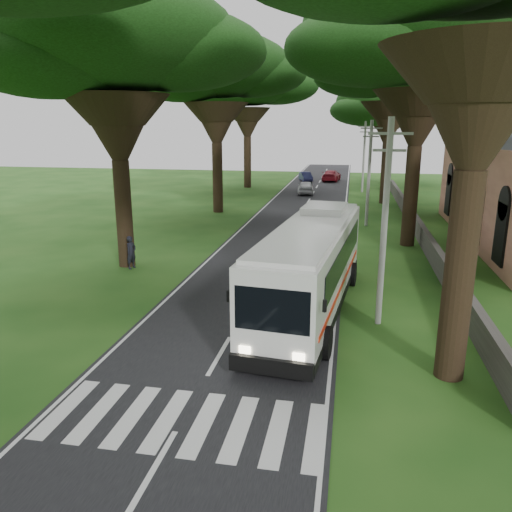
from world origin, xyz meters
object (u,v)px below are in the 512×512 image
Objects in this scene: pole_mid at (369,172)px; coach_bus at (311,265)px; pole_far at (364,156)px; distant_car_c at (331,175)px; pole_near at (385,221)px; distant_car_b at (306,177)px; pedestrian at (131,252)px; distant_car_a at (306,187)px.

pole_mid is 0.62× the size of coach_bus.
distant_car_c is at bearing 110.35° from pole_far.
pole_near is 40.00m from pole_far.
coach_bus is at bearing -94.09° from pole_far.
pole_near is at bearing -90.00° from pole_far.
pole_near is 2.13× the size of distant_car_b.
pedestrian is at bearing 156.99° from pole_near.
distant_car_c is (-4.00, 50.78, -3.40)m from pole_near.
distant_car_b is (-7.47, 49.98, -3.53)m from pole_near.
pole_near is 20.00m from pole_mid.
distant_car_a is at bearing -154.93° from pole_far.
pole_near is at bearing -11.69° from coach_bus.
pole_near is 1.85× the size of distant_car_a.
pedestrian is (-10.20, 4.63, -1.12)m from coach_bus.
pole_mid is at bearing 87.64° from coach_bus.
pole_mid is at bearing -90.00° from pole_far.
pole_mid is 19.43m from coach_bus.
pedestrian is at bearing -110.65° from pole_far.
pole_mid is 18.50m from distant_car_a.
distant_car_a is 12.98m from distant_car_b.
distant_car_c is (3.47, 0.80, 0.13)m from distant_car_b.
pole_far is at bearing -160.12° from distant_car_a.
distant_car_a is at bearing 4.81° from pedestrian.
distant_car_a is 13.92m from distant_car_c.
pole_near is at bearing 94.46° from distant_car_a.
distant_car_c is 46.15m from pedestrian.
distant_car_c is (-4.00, 30.78, -3.40)m from pole_mid.
distant_car_b is 2.07× the size of pedestrian.
pole_near is 51.05m from distant_car_c.
pole_mid is 31.10m from distant_car_b.
pole_mid is (0.00, 20.00, 0.00)m from pole_near.
distant_car_b is at bearing 9.71° from pedestrian.
pedestrian is at bearing 72.83° from distant_car_a.
coach_bus is (-2.79, -39.11, -2.16)m from pole_far.
coach_bus is (-2.79, 0.89, -2.16)m from pole_near.
distant_car_c is at bearing -104.71° from distant_car_a.
pole_near is at bearing 100.30° from distant_car_c.
pole_mid reaches higher than pedestrian.
distant_car_c is at bearing 94.50° from pole_near.
pole_far is at bearing 90.00° from pole_near.
pole_far is at bearing 91.87° from coach_bus.
distant_car_a is 2.38× the size of pedestrian.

